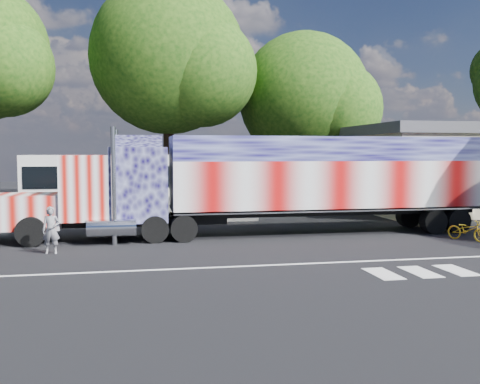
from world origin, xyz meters
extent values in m
plane|color=black|center=(0.00, 0.00, 0.00)|extent=(100.00, 100.00, 0.00)
cube|color=silver|center=(0.00, -3.00, 0.01)|extent=(30.00, 0.15, 0.01)
cube|color=silver|center=(2.80, -4.80, 0.01)|extent=(0.70, 1.60, 0.01)
cube|color=silver|center=(4.00, -4.80, 0.01)|extent=(0.70, 1.60, 0.01)
cube|color=silver|center=(5.20, -4.80, 0.01)|extent=(0.70, 1.60, 0.01)
cube|color=black|center=(-5.30, 3.17, 0.73)|extent=(9.35, 1.04, 0.31)
cube|color=#DB807B|center=(-8.62, 3.17, 1.25)|extent=(2.70, 2.29, 1.35)
cube|color=#DB807B|center=(-6.33, 3.17, 2.18)|extent=(1.87, 2.60, 2.60)
cube|color=black|center=(-7.22, 3.17, 2.65)|extent=(0.06, 2.18, 0.94)
cube|color=#4A497C|center=(-4.26, 3.17, 2.29)|extent=(2.29, 2.60, 3.01)
cube|color=#4A497C|center=(-4.26, 3.17, 4.00)|extent=(1.87, 2.49, 0.52)
cylinder|color=silver|center=(-5.19, 4.54, 2.29)|extent=(0.21, 0.21, 4.57)
cylinder|color=silver|center=(-5.19, 1.80, 2.29)|extent=(0.21, 0.21, 4.57)
cylinder|color=silver|center=(-5.30, 4.52, 0.68)|extent=(1.87, 0.69, 0.69)
cylinder|color=silver|center=(-5.30, 1.82, 0.68)|extent=(1.87, 0.69, 0.69)
cylinder|color=black|center=(-8.31, 2.03, 0.57)|extent=(1.14, 0.36, 1.14)
cylinder|color=black|center=(-8.31, 4.31, 0.57)|extent=(1.14, 0.36, 1.14)
cylinder|color=black|center=(-3.63, 2.08, 0.54)|extent=(1.08, 0.57, 1.08)
cylinder|color=black|center=(-3.63, 4.26, 0.54)|extent=(1.08, 0.57, 1.08)
cylinder|color=black|center=(-2.49, 2.08, 0.54)|extent=(1.08, 0.57, 1.08)
cylinder|color=black|center=(-2.49, 4.26, 0.54)|extent=(1.08, 0.57, 1.08)
cube|color=black|center=(4.06, 3.17, 0.99)|extent=(13.51, 1.14, 0.31)
cube|color=#DB7D7D|center=(4.06, 3.17, 2.18)|extent=(13.92, 2.70, 2.08)
cube|color=#494B8E|center=(4.06, 3.17, 3.74)|extent=(13.92, 2.70, 1.04)
cube|color=silver|center=(4.06, 3.17, 1.14)|extent=(13.92, 2.70, 0.12)
cube|color=silver|center=(11.04, 3.17, 2.70)|extent=(0.04, 2.60, 3.01)
cylinder|color=black|center=(8.52, 2.08, 0.54)|extent=(1.08, 0.57, 1.08)
cylinder|color=black|center=(8.52, 4.26, 0.54)|extent=(1.08, 0.57, 1.08)
cylinder|color=black|center=(9.67, 2.08, 0.54)|extent=(1.08, 0.57, 1.08)
cylinder|color=black|center=(9.67, 4.26, 0.54)|extent=(1.08, 0.57, 1.08)
cube|color=silver|center=(-3.99, 9.07, 1.73)|extent=(11.83, 2.56, 3.45)
cube|color=black|center=(-3.99, 9.07, 2.37)|extent=(11.44, 2.62, 1.08)
cube|color=black|center=(-3.99, 9.07, 0.44)|extent=(11.83, 2.56, 0.25)
cube|color=black|center=(-9.91, 9.07, 1.87)|extent=(0.06, 2.27, 1.38)
cylinder|color=black|center=(-8.43, 7.84, 0.49)|extent=(0.99, 0.30, 0.99)
cylinder|color=black|center=(-8.43, 10.30, 0.49)|extent=(0.99, 0.30, 0.99)
cylinder|color=black|center=(-1.04, 7.84, 0.49)|extent=(0.99, 0.30, 0.99)
cylinder|color=black|center=(-1.04, 10.30, 0.49)|extent=(0.99, 0.30, 0.99)
cylinder|color=black|center=(-0.15, 7.84, 0.49)|extent=(0.99, 0.30, 0.99)
cylinder|color=black|center=(-0.15, 10.30, 0.49)|extent=(0.99, 0.30, 0.99)
cube|color=#1E5926|center=(12.00, 5.96, 2.40)|extent=(1.60, 0.08, 1.20)
imported|color=slate|center=(-7.33, 0.38, 0.84)|extent=(0.61, 0.41, 1.68)
imported|color=gold|center=(8.85, 0.07, 0.44)|extent=(1.32, 1.77, 0.89)
cylinder|color=black|center=(-2.15, 17.31, 3.99)|extent=(0.70, 0.70, 7.99)
sphere|color=#2C5113|center=(-2.15, 17.31, 9.98)|extent=(10.37, 10.37, 10.37)
sphere|color=#2C5113|center=(-0.08, 15.75, 8.84)|extent=(7.26, 7.26, 7.26)
sphere|color=#2C5113|center=(-3.71, 18.86, 11.12)|extent=(6.74, 6.74, 6.74)
cylinder|color=black|center=(7.63, 18.08, 3.01)|extent=(0.70, 0.70, 6.02)
sphere|color=#2C5113|center=(7.63, 18.08, 7.53)|extent=(9.39, 9.39, 9.39)
sphere|color=#2C5113|center=(9.51, 16.67, 6.67)|extent=(6.57, 6.57, 6.57)
sphere|color=#2C5113|center=(6.22, 19.49, 8.39)|extent=(6.10, 6.10, 6.10)
sphere|color=#2C5113|center=(-12.21, 15.88, 8.78)|extent=(6.11, 6.11, 6.11)
camera|label=1|loc=(-4.33, -19.29, 3.59)|focal=40.00mm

